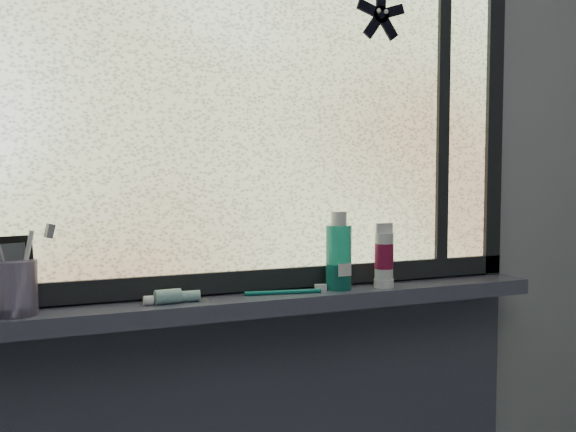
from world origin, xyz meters
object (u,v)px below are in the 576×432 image
(vanity_mirror, at_px, (1,277))
(mouthwash_bottle, at_px, (339,251))
(cream_tube, at_px, (384,253))
(toothbrush_cup, at_px, (16,288))

(vanity_mirror, bearing_deg, mouthwash_bottle, -17.00)
(mouthwash_bottle, relative_size, cream_tube, 1.37)
(vanity_mirror, bearing_deg, cream_tube, -18.19)
(toothbrush_cup, bearing_deg, cream_tube, -0.73)
(cream_tube, bearing_deg, mouthwash_bottle, 171.97)
(toothbrush_cup, relative_size, mouthwash_bottle, 0.70)
(vanity_mirror, distance_m, cream_tube, 0.89)
(mouthwash_bottle, distance_m, cream_tube, 0.12)
(mouthwash_bottle, bearing_deg, toothbrush_cup, -179.54)
(vanity_mirror, distance_m, toothbrush_cup, 0.04)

